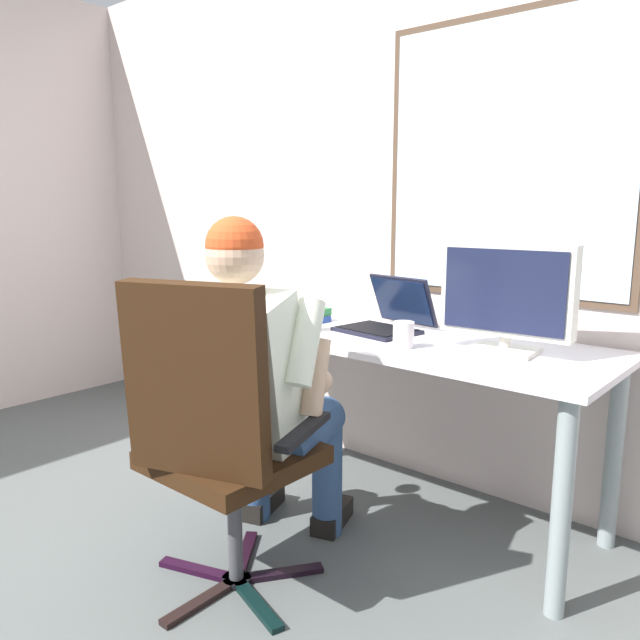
{
  "coord_description": "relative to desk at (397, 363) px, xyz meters",
  "views": [
    {
      "loc": [
        1.65,
        -0.5,
        1.3
      ],
      "look_at": [
        0.19,
        1.2,
        0.88
      ],
      "focal_mm": 34.94,
      "sensor_mm": 36.0,
      "label": 1
    }
  ],
  "objects": [
    {
      "name": "office_chair",
      "position": [
        -0.07,
        -0.92,
        -0.04
      ],
      "size": [
        0.65,
        0.58,
        1.08
      ],
      "color": "black",
      "rests_on": "ground"
    },
    {
      "name": "coffee_mug",
      "position": [
        0.13,
        -0.16,
        0.17
      ],
      "size": [
        0.08,
        0.08,
        0.1
      ],
      "color": "silver",
      "rests_on": "desk"
    },
    {
      "name": "wine_glass",
      "position": [
        -0.35,
        -0.17,
        0.22
      ],
      "size": [
        0.07,
        0.07,
        0.15
      ],
      "color": "silver",
      "rests_on": "desk"
    },
    {
      "name": "desk",
      "position": [
        0.0,
        0.0,
        0.0
      ],
      "size": [
        1.74,
        0.69,
        0.76
      ],
      "color": "gray",
      "rests_on": "ground"
    },
    {
      "name": "person_seated",
      "position": [
        -0.14,
        -0.68,
        0.02
      ],
      "size": [
        0.65,
        0.83,
        1.26
      ],
      "color": "#2F4A74",
      "rests_on": "ground"
    },
    {
      "name": "laptop",
      "position": [
        -0.1,
        0.08,
        0.18
      ],
      "size": [
        0.36,
        0.37,
        0.23
      ],
      "color": "black",
      "rests_on": "desk"
    },
    {
      "name": "book_stack",
      "position": [
        -0.49,
        0.02,
        0.15
      ],
      "size": [
        0.16,
        0.12,
        0.06
      ],
      "color": "#27479A",
      "rests_on": "desk"
    },
    {
      "name": "crt_monitor",
      "position": [
        0.46,
        0.01,
        0.34
      ],
      "size": [
        0.48,
        0.2,
        0.4
      ],
      "color": "beige",
      "rests_on": "desk"
    },
    {
      "name": "wall_rear",
      "position": [
        -0.24,
        0.4,
        0.66
      ],
      "size": [
        4.87,
        0.08,
        2.6
      ],
      "color": "beige",
      "rests_on": "ground"
    }
  ]
}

